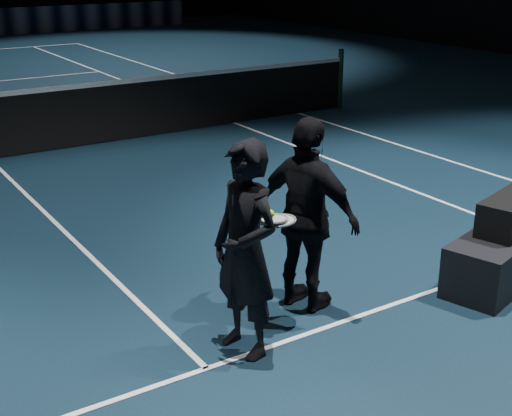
{
  "coord_description": "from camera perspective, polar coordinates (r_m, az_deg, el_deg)",
  "views": [
    {
      "loc": [
        -2.09,
        -10.32,
        2.87
      ],
      "look_at": [
        0.57,
        -6.18,
        1.06
      ],
      "focal_mm": 50.0,
      "sensor_mm": 36.0,
      "label": 1
    }
  ],
  "objects": [
    {
      "name": "player_b",
      "position": [
        5.79,
        4.15,
        -0.66
      ],
      "size": [
        0.69,
        1.03,
        1.63
      ],
      "primitive_type": "imported",
      "rotation": [
        0.0,
        0.0,
        1.91
      ],
      "color": "black",
      "rests_on": "floor"
    },
    {
      "name": "net_post_right",
      "position": [
        13.56,
        6.75,
        10.21
      ],
      "size": [
        0.1,
        0.1,
        1.1
      ],
      "primitive_type": "cylinder",
      "color": "black",
      "rests_on": "floor"
    },
    {
      "name": "tennis_balls",
      "position": [
        5.24,
        0.75,
        -0.28
      ],
      "size": [
        0.12,
        0.1,
        0.12
      ],
      "primitive_type": null,
      "color": "#C6EF32",
      "rests_on": "racket_upper"
    },
    {
      "name": "player_a",
      "position": [
        5.13,
        -0.84,
        -3.41
      ],
      "size": [
        0.49,
        0.65,
        1.63
      ],
      "primitive_type": "imported",
      "rotation": [
        0.0,
        0.0,
        -1.39
      ],
      "color": "black",
      "rests_on": "floor"
    },
    {
      "name": "racket_bag",
      "position": [
        6.76,
        19.72,
        -0.41
      ],
      "size": [
        0.85,
        0.54,
        0.31
      ],
      "primitive_type": "cube",
      "rotation": [
        0.0,
        0.0,
        0.29
      ],
      "color": "black",
      "rests_on": "player_bench"
    },
    {
      "name": "racket_lower",
      "position": [
        5.44,
        1.96,
        -1.02
      ],
      "size": [
        0.71,
        0.46,
        0.03
      ],
      "primitive_type": null,
      "rotation": [
        0.0,
        0.0,
        0.38
      ],
      "color": "black",
      "rests_on": "player_a"
    },
    {
      "name": "racket_upper",
      "position": [
        5.41,
        1.32,
        -0.86
      ],
      "size": [
        0.71,
        0.49,
        0.1
      ],
      "primitive_type": null,
      "rotation": [
        0.0,
        0.1,
        0.45
      ],
      "color": "black",
      "rests_on": "player_b"
    },
    {
      "name": "player_bench",
      "position": [
        6.9,
        19.34,
        -3.45
      ],
      "size": [
        1.65,
        0.94,
        0.47
      ],
      "primitive_type": "cube",
      "rotation": [
        0.0,
        0.0,
        0.29
      ],
      "color": "black",
      "rests_on": "floor"
    }
  ]
}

